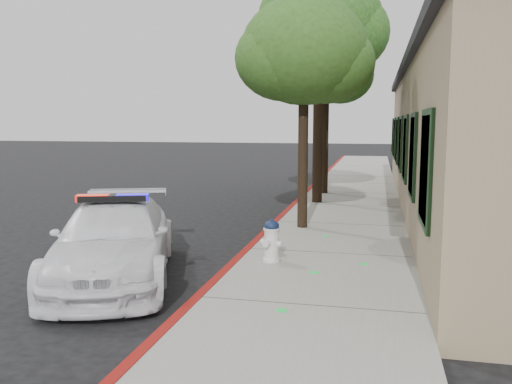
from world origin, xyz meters
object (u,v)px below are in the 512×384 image
object	(u,v)px
fire_hydrant	(272,240)
street_tree_near	(304,56)
police_car	(114,240)
street_tree_far	(327,70)
street_tree_mid	(321,26)

from	to	relation	value
fire_hydrant	street_tree_near	world-z (taller)	street_tree_near
police_car	street_tree_far	xyz separation A→B (m)	(2.48, 10.62, 3.70)
police_car	fire_hydrant	size ratio (longest dim) A/B	6.42
police_car	street_tree_far	distance (m)	11.52
police_car	street_tree_far	world-z (taller)	street_tree_far
police_car	street_tree_near	size ratio (longest dim) A/B	0.92
police_car	street_tree_far	size ratio (longest dim) A/B	0.86
fire_hydrant	street_tree_near	bearing A→B (deg)	108.00
street_tree_mid	street_tree_far	world-z (taller)	street_tree_mid
fire_hydrant	street_tree_mid	bearing A→B (deg)	109.71
street_tree_near	street_tree_mid	world-z (taller)	street_tree_mid
police_car	street_tree_near	bearing A→B (deg)	39.96
police_car	street_tree_near	xyz separation A→B (m)	(2.55, 4.36, 3.44)
police_car	street_tree_near	world-z (taller)	street_tree_near
street_tree_far	fire_hydrant	bearing A→B (deg)	-90.20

